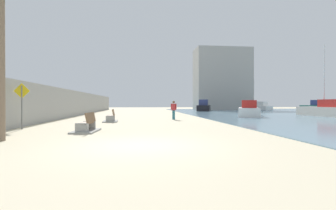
% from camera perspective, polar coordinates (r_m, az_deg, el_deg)
% --- Properties ---
extents(ground_plane, '(120.00, 120.00, 0.00)m').
position_cam_1_polar(ground_plane, '(26.73, -6.23, -2.69)').
color(ground_plane, beige).
extents(seawall, '(0.80, 64.00, 2.81)m').
position_cam_1_polar(seawall, '(27.72, -21.94, 0.30)').
color(seawall, '#9E9E99').
rests_on(seawall, ground).
extents(bench_near, '(1.23, 2.17, 0.98)m').
position_cam_1_polar(bench_near, '(13.51, -17.86, -4.77)').
color(bench_near, '#9E9E99').
rests_on(bench_near, ground).
extents(bench_far, '(1.21, 2.16, 0.98)m').
position_cam_1_polar(bench_far, '(20.33, -12.74, -3.02)').
color(bench_far, '#9E9E99').
rests_on(bench_far, ground).
extents(person_walking, '(0.48, 0.30, 1.66)m').
position_cam_1_polar(person_walking, '(22.38, 1.28, -0.83)').
color(person_walking, teal).
rests_on(person_walking, ground).
extents(boat_mid_bay, '(3.46, 4.43, 1.99)m').
position_cam_1_polar(boat_mid_bay, '(53.90, 29.98, -0.34)').
color(boat_mid_bay, '#337060').
rests_on(boat_mid_bay, water_bay).
extents(boat_far_right, '(2.04, 7.66, 7.82)m').
position_cam_1_polar(boat_far_right, '(31.84, 32.34, -0.92)').
color(boat_far_right, beige).
rests_on(boat_far_right, water_bay).
extents(boat_far_left, '(4.86, 7.64, 6.43)m').
position_cam_1_polar(boat_far_left, '(57.62, 19.23, -0.35)').
color(boat_far_left, white).
rests_on(boat_far_left, water_bay).
extents(boat_distant, '(4.11, 7.09, 2.04)m').
position_cam_1_polar(boat_distant, '(46.81, 8.07, -0.38)').
color(boat_distant, black).
rests_on(boat_distant, water_bay).
extents(boat_outer, '(4.36, 6.77, 1.71)m').
position_cam_1_polar(boat_outer, '(28.47, 17.67, -1.15)').
color(boat_outer, white).
rests_on(boat_outer, water_bay).
extents(pedestrian_sign, '(0.85, 0.08, 2.56)m').
position_cam_1_polar(pedestrian_sign, '(16.19, -30.01, 0.86)').
color(pedestrian_sign, slate).
rests_on(pedestrian_sign, ground).
extents(harbor_building, '(12.00, 6.00, 13.48)m').
position_cam_1_polar(harbor_building, '(57.84, 12.05, 5.67)').
color(harbor_building, '#9E9E99').
rests_on(harbor_building, ground).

